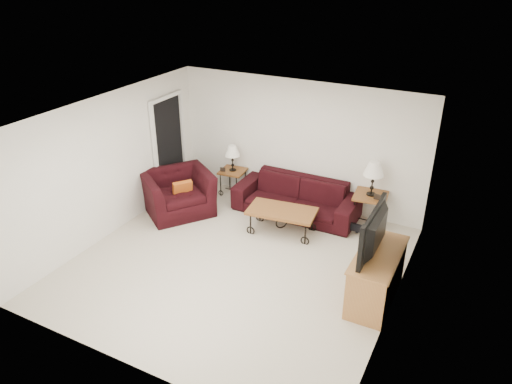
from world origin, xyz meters
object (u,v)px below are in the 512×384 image
at_px(side_table_right, 369,210).
at_px(television, 381,233).
at_px(backpack, 358,223).
at_px(side_table_left, 233,182).
at_px(armchair, 178,193).
at_px(coffee_table, 282,221).
at_px(lamp_right, 373,178).
at_px(lamp_left, 232,158).
at_px(sofa, 296,197).
at_px(tv_stand, 376,276).

height_order(side_table_right, television, television).
height_order(side_table_right, backpack, side_table_right).
bearing_deg(side_table_left, armchair, -115.97).
distance_m(coffee_table, television, 2.43).
relative_size(side_table_right, lamp_right, 1.00).
bearing_deg(backpack, armchair, -166.99).
bearing_deg(backpack, lamp_left, 172.31).
height_order(side_table_right, lamp_left, lamp_left).
relative_size(sofa, lamp_left, 4.38).
relative_size(sofa, coffee_table, 1.98).
height_order(lamp_left, backpack, lamp_left).
relative_size(side_table_right, armchair, 0.51).
bearing_deg(sofa, coffee_table, -86.42).
bearing_deg(lamp_left, lamp_right, -0.00).
relative_size(side_table_left, backpack, 1.26).
bearing_deg(tv_stand, side_table_right, 107.87).
bearing_deg(sofa, side_table_left, 173.16).
bearing_deg(coffee_table, side_table_left, 148.54).
xyz_separation_m(lamp_left, backpack, (2.79, -0.36, -0.60)).
bearing_deg(lamp_right, coffee_table, -144.60).
bearing_deg(side_table_left, television, -30.21).
height_order(coffee_table, television, television).
bearing_deg(tv_stand, armchair, 167.69).
xyz_separation_m(side_table_right, television, (0.64, -2.05, 0.80)).
relative_size(tv_stand, backpack, 3.02).
height_order(sofa, tv_stand, tv_stand).
height_order(lamp_right, backpack, lamp_right).
height_order(side_table_left, lamp_right, lamp_right).
bearing_deg(backpack, coffee_table, -155.09).
height_order(sofa, backpack, sofa).
xyz_separation_m(side_table_left, tv_stand, (3.54, -2.05, 0.12)).
height_order(lamp_left, armchair, lamp_left).
xyz_separation_m(coffee_table, backpack, (1.24, 0.58, -0.01)).
height_order(coffee_table, backpack, coffee_table).
xyz_separation_m(sofa, tv_stand, (2.04, -1.87, 0.04)).
height_order(side_table_right, coffee_table, side_table_right).
height_order(armchair, tv_stand, armchair).
distance_m(lamp_right, television, 2.15).
bearing_deg(armchair, television, -66.16).
relative_size(sofa, television, 2.04).
relative_size(lamp_left, television, 0.47).
bearing_deg(side_table_right, television, -72.64).
height_order(coffee_table, tv_stand, tv_stand).
xyz_separation_m(lamp_right, armchair, (-3.44, -1.16, -0.56)).
xyz_separation_m(side_table_right, lamp_left, (-2.88, 0.00, 0.50)).
height_order(armchair, television, television).
bearing_deg(side_table_right, backpack, -103.96).
bearing_deg(television, sofa, -132.78).
relative_size(lamp_right, television, 0.55).
bearing_deg(lamp_left, tv_stand, -30.07).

